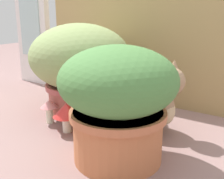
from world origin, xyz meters
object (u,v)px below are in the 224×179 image
grass_planter (80,64)px  cat (148,103)px  leafy_planter (118,99)px  mushroom_ornament_pink (49,107)px  mushroom_ornament_red (66,112)px

grass_planter → cat: bearing=-2.2°
leafy_planter → cat: size_ratio=1.02×
cat → mushroom_ornament_pink: (-0.40, -0.18, -0.05)m
cat → mushroom_ornament_pink: cat is taller
cat → mushroom_ornament_red: cat is taller
leafy_planter → mushroom_ornament_pink: (-0.43, 0.09, -0.14)m
leafy_planter → mushroom_ornament_pink: leafy_planter is taller
mushroom_ornament_red → leafy_planter: bearing=-12.3°
mushroom_ornament_pink → grass_planter: bearing=82.3°
leafy_planter → cat: (-0.03, 0.27, -0.09)m
leafy_planter → mushroom_ornament_pink: 0.46m
grass_planter → cat: 0.39m
grass_planter → leafy_planter: grass_planter is taller
leafy_planter → cat: bearing=95.6°
leafy_planter → mushroom_ornament_red: 0.33m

